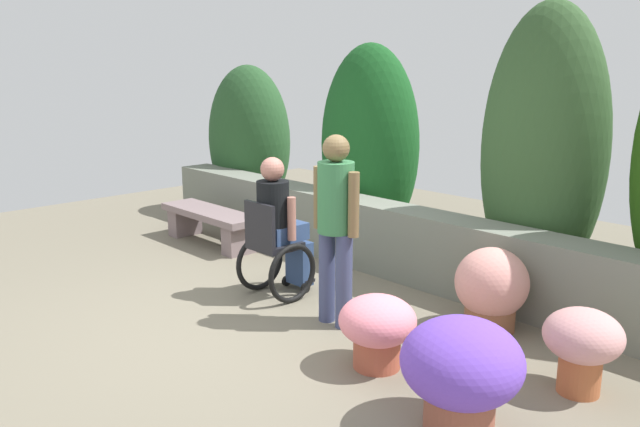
{
  "coord_description": "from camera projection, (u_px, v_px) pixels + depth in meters",
  "views": [
    {
      "loc": [
        4.09,
        -3.02,
        2.17
      ],
      "look_at": [
        0.07,
        0.81,
        0.85
      ],
      "focal_mm": 35.94,
      "sensor_mm": 36.0,
      "label": 1
    }
  ],
  "objects": [
    {
      "name": "flower_pot_terracotta_by_wall",
      "position": [
        377.0,
        327.0,
        4.6
      ],
      "size": [
        0.56,
        0.56,
        0.54
      ],
      "color": "#B0523B",
      "rests_on": "ground"
    },
    {
      "name": "ground_plane",
      "position": [
        245.0,
        325.0,
        5.41
      ],
      "size": [
        11.64,
        11.64,
        0.0
      ],
      "primitive_type": "plane",
      "color": "#746C5A"
    },
    {
      "name": "flower_pot_red_accent",
      "position": [
        582.0,
        343.0,
        4.23
      ],
      "size": [
        0.52,
        0.52,
        0.59
      ],
      "color": "#AF5B34",
      "rests_on": "ground"
    },
    {
      "name": "flower_pot_small_foreground",
      "position": [
        461.0,
        369.0,
        3.79
      ],
      "size": [
        0.73,
        0.73,
        0.7
      ],
      "color": "#944F3C",
      "rests_on": "ground"
    },
    {
      "name": "person_in_wheelchair",
      "position": [
        278.0,
        232.0,
        5.97
      ],
      "size": [
        0.53,
        0.66,
        1.33
      ],
      "rotation": [
        0.0,
        0.0,
        -0.11
      ],
      "color": "black",
      "rests_on": "ground"
    },
    {
      "name": "hedge_backdrop",
      "position": [
        441.0,
        149.0,
        6.83
      ],
      "size": [
        7.45,
        1.03,
        2.82
      ],
      "color": "#254D26",
      "rests_on": "ground"
    },
    {
      "name": "person_standing_companion",
      "position": [
        336.0,
        218.0,
        5.23
      ],
      "size": [
        0.49,
        0.3,
        1.61
      ],
      "rotation": [
        0.0,
        0.0,
        0.24
      ],
      "color": "#3F476E",
      "rests_on": "ground"
    },
    {
      "name": "stone_retaining_wall",
      "position": [
        395.0,
        240.0,
        6.64
      ],
      "size": [
        7.49,
        0.43,
        0.72
      ],
      "primitive_type": "cube",
      "color": "slate",
      "rests_on": "ground"
    },
    {
      "name": "flower_pot_purple_near",
      "position": [
        491.0,
        289.0,
        5.25
      ],
      "size": [
        0.6,
        0.6,
        0.7
      ],
      "color": "#90573B",
      "rests_on": "ground"
    },
    {
      "name": "stone_bench",
      "position": [
        211.0,
        221.0,
        7.78
      ],
      "size": [
        1.53,
        0.45,
        0.42
      ],
      "rotation": [
        0.0,
        0.0,
        0.01
      ],
      "color": "slate",
      "rests_on": "ground"
    }
  ]
}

